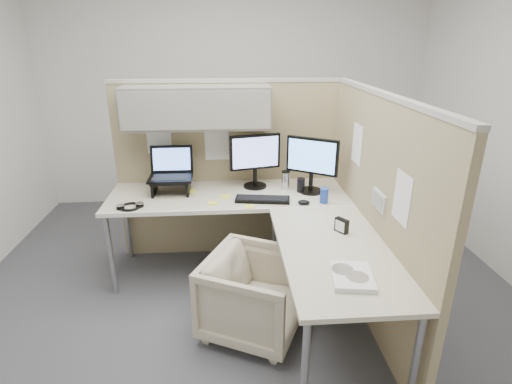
{
  "coord_description": "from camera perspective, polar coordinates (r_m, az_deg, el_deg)",
  "views": [
    {
      "loc": [
        -0.12,
        -2.59,
        1.95
      ],
      "look_at": [
        0.1,
        0.25,
        0.85
      ],
      "focal_mm": 28.0,
      "sensor_mm": 36.0,
      "label": 1
    }
  ],
  "objects": [
    {
      "name": "ground",
      "position": [
        3.24,
        -1.48,
        -15.85
      ],
      "size": [
        4.5,
        4.5,
        0.0
      ],
      "primitive_type": "plane",
      "color": "#404146",
      "rests_on": "ground"
    },
    {
      "name": "partition_back",
      "position": [
        3.52,
        -5.9,
        7.03
      ],
      "size": [
        2.0,
        0.36,
        1.63
      ],
      "color": "tan",
      "rests_on": "ground"
    },
    {
      "name": "partition_right",
      "position": [
        2.94,
        16.23,
        -2.38
      ],
      "size": [
        0.07,
        2.03,
        1.63
      ],
      "color": "tan",
      "rests_on": "ground"
    },
    {
      "name": "desk",
      "position": [
        3.0,
        0.65,
        -3.74
      ],
      "size": [
        2.0,
        1.98,
        0.73
      ],
      "color": "beige",
      "rests_on": "ground"
    },
    {
      "name": "office_chair",
      "position": [
        2.83,
        -0.21,
        -14.01
      ],
      "size": [
        0.8,
        0.82,
        0.64
      ],
      "primitive_type": "imported",
      "rotation": [
        0.0,
        0.0,
        1.13
      ],
      "color": "beige",
      "rests_on": "ground"
    },
    {
      "name": "monitor_left",
      "position": [
        3.41,
        -0.14,
        5.08
      ],
      "size": [
        0.44,
        0.2,
        0.47
      ],
      "rotation": [
        0.0,
        0.0,
        0.23
      ],
      "color": "black",
      "rests_on": "desk"
    },
    {
      "name": "monitor_right",
      "position": [
        3.33,
        7.99,
        4.46
      ],
      "size": [
        0.39,
        0.26,
        0.47
      ],
      "rotation": [
        0.0,
        0.0,
        -0.55
      ],
      "color": "black",
      "rests_on": "desk"
    },
    {
      "name": "laptop_station",
      "position": [
        3.42,
        -12.04,
        2.27
      ],
      "size": [
        0.36,
        0.31,
        0.37
      ],
      "color": "black",
      "rests_on": "desk"
    },
    {
      "name": "keyboard",
      "position": [
        3.2,
        0.94,
        -1.07
      ],
      "size": [
        0.45,
        0.21,
        0.02
      ],
      "primitive_type": "cube",
      "rotation": [
        0.0,
        0.0,
        -0.15
      ],
      "color": "black",
      "rests_on": "desk"
    },
    {
      "name": "mouse",
      "position": [
        3.15,
        6.84,
        -1.46
      ],
      "size": [
        0.1,
        0.07,
        0.03
      ],
      "primitive_type": "ellipsoid",
      "rotation": [
        0.0,
        0.0,
        -0.12
      ],
      "color": "black",
      "rests_on": "desk"
    },
    {
      "name": "travel_mug",
      "position": [
        3.44,
        4.26,
        1.73
      ],
      "size": [
        0.08,
        0.08,
        0.16
      ],
      "color": "silver",
      "rests_on": "desk"
    },
    {
      "name": "soda_can_green",
      "position": [
        3.19,
        9.71,
        -0.49
      ],
      "size": [
        0.07,
        0.07,
        0.12
      ],
      "primitive_type": "cylinder",
      "color": "#1E3FA5",
      "rests_on": "desk"
    },
    {
      "name": "soda_can_silver",
      "position": [
        3.39,
        6.43,
        0.99
      ],
      "size": [
        0.07,
        0.07,
        0.12
      ],
      "primitive_type": "cylinder",
      "color": "black",
      "rests_on": "desk"
    },
    {
      "name": "sticky_note_a",
      "position": [
        3.17,
        -6.21,
        -1.56
      ],
      "size": [
        0.08,
        0.08,
        0.01
      ],
      "primitive_type": "cube",
      "rotation": [
        0.0,
        0.0,
        0.07
      ],
      "color": "yellow",
      "rests_on": "desk"
    },
    {
      "name": "sticky_note_c",
      "position": [
        3.44,
        -9.16,
        0.13
      ],
      "size": [
        0.1,
        0.1,
        0.01
      ],
      "primitive_type": "cube",
      "rotation": [
        0.0,
        0.0,
        0.55
      ],
      "color": "yellow",
      "rests_on": "desk"
    },
    {
      "name": "sticky_note_b",
      "position": [
        3.08,
        -0.95,
        -2.1
      ],
      "size": [
        0.08,
        0.08,
        0.01
      ],
      "primitive_type": "cube",
      "rotation": [
        0.0,
        0.0,
        -0.03
      ],
      "color": "yellow",
      "rests_on": "desk"
    },
    {
      "name": "sticky_note_d",
      "position": [
        3.29,
        -4.39,
        -0.64
      ],
      "size": [
        0.1,
        0.1,
        0.01
      ],
      "primitive_type": "cube",
      "rotation": [
        0.0,
        0.0,
        -0.36
      ],
      "color": "yellow",
      "rests_on": "desk"
    },
    {
      "name": "headphones",
      "position": [
        3.21,
        -17.54,
        -1.97
      ],
      "size": [
        0.2,
        0.19,
        0.03
      ],
      "rotation": [
        0.0,
        0.0,
        0.23
      ],
      "color": "black",
      "rests_on": "desk"
    },
    {
      "name": "paper_stack",
      "position": [
        2.27,
        13.54,
        -11.63
      ],
      "size": [
        0.25,
        0.3,
        0.03
      ],
      "rotation": [
        0.0,
        0.0,
        -0.14
      ],
      "color": "white",
      "rests_on": "desk"
    },
    {
      "name": "desk_clock",
      "position": [
        2.74,
        12.12,
        -4.7
      ],
      "size": [
        0.09,
        0.1,
        0.1
      ],
      "rotation": [
        0.0,
        0.0,
        -0.96
      ],
      "color": "black",
      "rests_on": "desk"
    }
  ]
}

